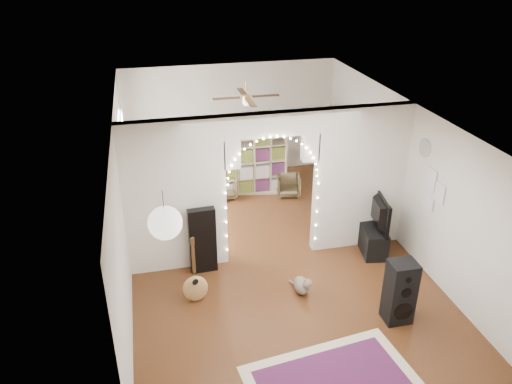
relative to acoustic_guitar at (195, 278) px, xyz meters
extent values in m
plane|color=black|center=(1.50, 1.06, -0.44)|extent=(7.50, 7.50, 0.00)
cube|color=white|center=(1.50, 1.06, 2.26)|extent=(5.00, 7.50, 0.02)
cube|color=silver|center=(1.50, 4.81, 0.91)|extent=(5.00, 0.02, 2.70)
cube|color=silver|center=(1.50, -2.69, 0.91)|extent=(5.00, 0.02, 2.70)
cube|color=silver|center=(-1.00, 1.06, 0.91)|extent=(0.02, 7.50, 2.70)
cube|color=silver|center=(4.00, 1.06, 0.91)|extent=(0.02, 7.50, 2.70)
cube|color=silver|center=(-0.15, 1.06, 0.91)|extent=(1.70, 0.20, 2.70)
cube|color=silver|center=(3.15, 1.06, 0.91)|extent=(1.70, 0.20, 2.70)
cube|color=silver|center=(1.50, 1.06, 2.06)|extent=(1.60, 0.20, 0.40)
cube|color=white|center=(-0.97, 2.86, 1.06)|extent=(0.04, 1.20, 1.40)
cylinder|color=white|center=(3.98, 0.46, 1.66)|extent=(0.03, 0.31, 0.31)
sphere|color=white|center=(-0.40, -1.34, 1.81)|extent=(0.40, 0.40, 0.40)
cube|color=black|center=(0.24, 0.81, 0.17)|extent=(0.47, 0.18, 1.21)
ellipsoid|color=#AE8845|center=(0.00, 0.00, -0.02)|extent=(0.42, 0.29, 0.48)
cube|color=#321C0D|center=(0.00, 0.00, 0.38)|extent=(0.05, 0.05, 0.55)
cube|color=#321C0D|center=(0.00, 0.00, 0.68)|extent=(0.07, 0.05, 0.12)
ellipsoid|color=brown|center=(1.70, -0.17, -0.31)|extent=(0.35, 0.43, 0.26)
sphere|color=brown|center=(1.76, -0.31, -0.17)|extent=(0.20, 0.20, 0.15)
cone|color=brown|center=(1.72, -0.31, -0.10)|extent=(0.05, 0.05, 0.05)
cone|color=brown|center=(1.80, -0.31, -0.10)|extent=(0.05, 0.05, 0.05)
cylinder|color=brown|center=(1.63, 0.02, -0.39)|extent=(0.12, 0.24, 0.08)
cube|color=black|center=(2.91, -1.12, 0.08)|extent=(0.40, 0.35, 1.03)
cylinder|color=black|center=(2.91, -1.30, -0.15)|extent=(0.30, 0.02, 0.30)
cylinder|color=black|center=(2.91, -1.30, 0.19)|extent=(0.16, 0.02, 0.16)
cylinder|color=black|center=(2.91, -1.30, 0.42)|extent=(0.09, 0.02, 0.09)
cube|color=black|center=(3.37, 0.81, -0.19)|extent=(0.56, 1.05, 0.50)
imported|color=black|center=(3.37, 0.81, 0.37)|extent=(0.32, 1.08, 0.62)
cube|color=#C8B691|center=(1.76, 3.64, 0.33)|extent=(1.54, 0.67, 1.54)
cube|color=olive|center=(1.77, 4.56, 0.29)|extent=(1.28, 0.92, 0.05)
cylinder|color=olive|center=(1.22, 4.30, -0.08)|extent=(0.05, 0.05, 0.70)
cylinder|color=olive|center=(2.25, 4.19, -0.08)|extent=(0.05, 0.05, 0.70)
cylinder|color=olive|center=(1.29, 4.93, -0.08)|extent=(0.05, 0.05, 0.70)
cylinder|color=olive|center=(2.32, 4.82, -0.08)|extent=(0.05, 0.05, 0.70)
imported|color=silver|center=(1.77, 4.56, 0.41)|extent=(0.20, 0.20, 0.19)
imported|color=#4A3C25|center=(1.05, 3.48, -0.20)|extent=(0.57, 0.59, 0.47)
imported|color=#4A3C25|center=(2.50, 3.28, -0.20)|extent=(0.60, 0.61, 0.48)
camera|label=1|loc=(-0.51, -6.42, 4.70)|focal=35.00mm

